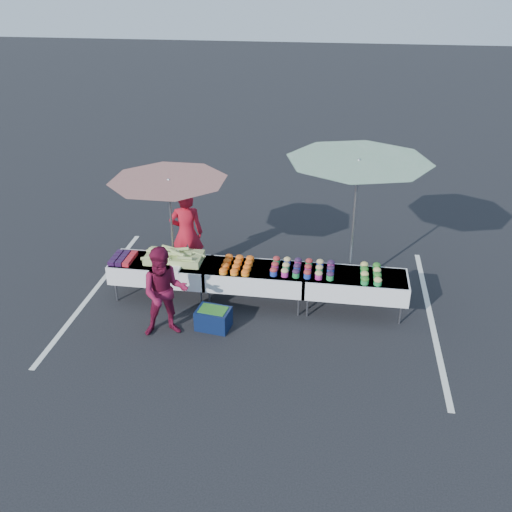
# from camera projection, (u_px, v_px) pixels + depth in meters

# --- Properties ---
(ground) EXTENTS (80.00, 80.00, 0.00)m
(ground) POSITION_uv_depth(u_px,v_px,m) (256.00, 303.00, 10.74)
(ground) COLOR black
(stripe_left) EXTENTS (0.10, 5.00, 0.00)m
(stripe_left) POSITION_uv_depth(u_px,v_px,m) (95.00, 290.00, 11.16)
(stripe_left) COLOR silver
(stripe_left) RESTS_ON ground
(stripe_right) EXTENTS (0.10, 5.00, 0.00)m
(stripe_right) POSITION_uv_depth(u_px,v_px,m) (431.00, 317.00, 10.31)
(stripe_right) COLOR silver
(stripe_right) RESTS_ON ground
(table_left) EXTENTS (1.86, 0.81, 0.75)m
(table_left) POSITION_uv_depth(u_px,v_px,m) (161.00, 269.00, 10.71)
(table_left) COLOR white
(table_left) RESTS_ON ground
(table_center) EXTENTS (1.86, 0.81, 0.75)m
(table_center) POSITION_uv_depth(u_px,v_px,m) (256.00, 276.00, 10.47)
(table_center) COLOR white
(table_center) RESTS_ON ground
(table_right) EXTENTS (1.86, 0.81, 0.75)m
(table_right) POSITION_uv_depth(u_px,v_px,m) (355.00, 283.00, 10.23)
(table_right) COLOR white
(table_right) RESTS_ON ground
(berry_punnets) EXTENTS (0.40, 0.54, 0.08)m
(berry_punnets) POSITION_uv_depth(u_px,v_px,m) (123.00, 258.00, 10.66)
(berry_punnets) COLOR black
(berry_punnets) RESTS_ON table_left
(corn_pile) EXTENTS (1.16, 0.57, 0.26)m
(corn_pile) POSITION_uv_depth(u_px,v_px,m) (174.00, 257.00, 10.60)
(corn_pile) COLOR #90B65D
(corn_pile) RESTS_ON table_left
(plastic_bags) EXTENTS (0.30, 0.25, 0.05)m
(plastic_bags) POSITION_uv_depth(u_px,v_px,m) (172.00, 269.00, 10.32)
(plastic_bags) COLOR white
(plastic_bags) RESTS_ON table_left
(carrot_bowls) EXTENTS (0.55, 0.69, 0.11)m
(carrot_bowls) POSITION_uv_depth(u_px,v_px,m) (237.00, 265.00, 10.41)
(carrot_bowls) COLOR orange
(carrot_bowls) RESTS_ON table_center
(potato_cups) EXTENTS (1.14, 0.58, 0.16)m
(potato_cups) POSITION_uv_depth(u_px,v_px,m) (303.00, 268.00, 10.24)
(potato_cups) COLOR #203798
(potato_cups) RESTS_ON table_right
(bean_baskets) EXTENTS (0.36, 0.68, 0.15)m
(bean_baskets) POSITION_uv_depth(u_px,v_px,m) (371.00, 273.00, 10.08)
(bean_baskets) COLOR #218740
(bean_baskets) RESTS_ON table_right
(vendor) EXTENTS (0.74, 0.57, 1.81)m
(vendor) POSITION_uv_depth(u_px,v_px,m) (187.00, 233.00, 11.36)
(vendor) COLOR red
(vendor) RESTS_ON ground
(customer) EXTENTS (0.94, 0.83, 1.62)m
(customer) POSITION_uv_depth(u_px,v_px,m) (165.00, 292.00, 9.51)
(customer) COLOR maroon
(customer) RESTS_ON ground
(umbrella_left) EXTENTS (2.87, 2.87, 2.24)m
(umbrella_left) POSITION_uv_depth(u_px,v_px,m) (169.00, 190.00, 10.38)
(umbrella_left) COLOR black
(umbrella_left) RESTS_ON ground
(umbrella_right) EXTENTS (2.88, 2.88, 2.66)m
(umbrella_right) POSITION_uv_depth(u_px,v_px,m) (358.00, 172.00, 10.07)
(umbrella_right) COLOR black
(umbrella_right) RESTS_ON ground
(storage_bin) EXTENTS (0.63, 0.50, 0.38)m
(storage_bin) POSITION_uv_depth(u_px,v_px,m) (213.00, 318.00, 9.93)
(storage_bin) COLOR #0C193D
(storage_bin) RESTS_ON ground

